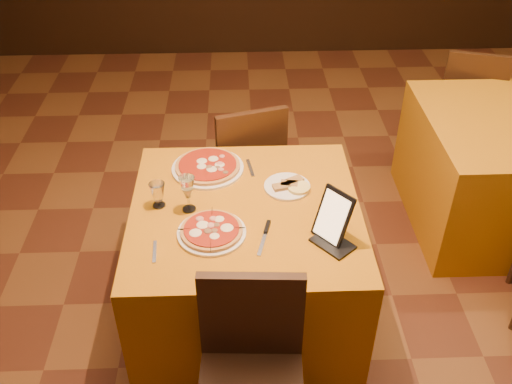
{
  "coord_description": "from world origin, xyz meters",
  "views": [
    {
      "loc": [
        -0.49,
        -2.23,
        2.45
      ],
      "look_at": [
        -0.41,
        -0.12,
        0.86
      ],
      "focal_mm": 40.0,
      "sensor_mm": 36.0,
      "label": 1
    }
  ],
  "objects_px": {
    "wine_glass": "(188,194)",
    "tablet": "(333,216)",
    "main_table": "(246,265)",
    "pizza_far": "(208,167)",
    "chair_main_far": "(243,162)",
    "side_table": "(504,171)",
    "chair_side_far": "(466,102)",
    "pizza_near": "(212,232)",
    "water_glass": "(158,195)"
  },
  "relations": [
    {
      "from": "wine_glass",
      "to": "pizza_near",
      "type": "bearing_deg",
      "value": -58.5
    },
    {
      "from": "pizza_near",
      "to": "pizza_far",
      "type": "relative_size",
      "value": 0.83
    },
    {
      "from": "side_table",
      "to": "pizza_far",
      "type": "relative_size",
      "value": 2.92
    },
    {
      "from": "tablet",
      "to": "water_glass",
      "type": "bearing_deg",
      "value": -148.49
    },
    {
      "from": "pizza_near",
      "to": "pizza_far",
      "type": "height_order",
      "value": "same"
    },
    {
      "from": "pizza_far",
      "to": "side_table",
      "type": "bearing_deg",
      "value": 13.7
    },
    {
      "from": "chair_side_far",
      "to": "wine_glass",
      "type": "distance_m",
      "value": 2.51
    },
    {
      "from": "pizza_near",
      "to": "wine_glass",
      "type": "xyz_separation_m",
      "value": [
        -0.11,
        0.18,
        0.08
      ]
    },
    {
      "from": "chair_side_far",
      "to": "pizza_near",
      "type": "relative_size",
      "value": 2.91
    },
    {
      "from": "chair_side_far",
      "to": "tablet",
      "type": "height_order",
      "value": "tablet"
    },
    {
      "from": "side_table",
      "to": "tablet",
      "type": "distance_m",
      "value": 1.7
    },
    {
      "from": "side_table",
      "to": "chair_main_far",
      "type": "distance_m",
      "value": 1.66
    },
    {
      "from": "main_table",
      "to": "wine_glass",
      "type": "xyz_separation_m",
      "value": [
        -0.27,
        -0.0,
        0.47
      ]
    },
    {
      "from": "pizza_near",
      "to": "side_table",
      "type": "bearing_deg",
      "value": 27.98
    },
    {
      "from": "chair_main_far",
      "to": "chair_side_far",
      "type": "relative_size",
      "value": 1.0
    },
    {
      "from": "chair_side_far",
      "to": "tablet",
      "type": "relative_size",
      "value": 3.73
    },
    {
      "from": "pizza_far",
      "to": "wine_glass",
      "type": "height_order",
      "value": "wine_glass"
    },
    {
      "from": "chair_main_far",
      "to": "main_table",
      "type": "bearing_deg",
      "value": 74.01
    },
    {
      "from": "main_table",
      "to": "chair_side_far",
      "type": "xyz_separation_m",
      "value": [
        1.66,
        1.56,
        0.08
      ]
    },
    {
      "from": "side_table",
      "to": "chair_side_far",
      "type": "relative_size",
      "value": 1.21
    },
    {
      "from": "water_glass",
      "to": "wine_glass",
      "type": "bearing_deg",
      "value": -13.34
    },
    {
      "from": "wine_glass",
      "to": "tablet",
      "type": "xyz_separation_m",
      "value": [
        0.65,
        -0.22,
        0.03
      ]
    },
    {
      "from": "pizza_near",
      "to": "tablet",
      "type": "height_order",
      "value": "tablet"
    },
    {
      "from": "chair_main_far",
      "to": "tablet",
      "type": "xyz_separation_m",
      "value": [
        0.38,
        -1.05,
        0.41
      ]
    },
    {
      "from": "chair_main_far",
      "to": "tablet",
      "type": "distance_m",
      "value": 1.19
    },
    {
      "from": "chair_main_far",
      "to": "wine_glass",
      "type": "height_order",
      "value": "wine_glass"
    },
    {
      "from": "pizza_far",
      "to": "tablet",
      "type": "distance_m",
      "value": 0.8
    },
    {
      "from": "pizza_near",
      "to": "wine_glass",
      "type": "relative_size",
      "value": 1.64
    },
    {
      "from": "chair_main_far",
      "to": "water_glass",
      "type": "height_order",
      "value": "chair_main_far"
    },
    {
      "from": "water_glass",
      "to": "tablet",
      "type": "bearing_deg",
      "value": -17.91
    },
    {
      "from": "pizza_near",
      "to": "pizza_far",
      "type": "distance_m",
      "value": 0.52
    },
    {
      "from": "main_table",
      "to": "pizza_far",
      "type": "bearing_deg",
      "value": 119.65
    },
    {
      "from": "side_table",
      "to": "pizza_near",
      "type": "distance_m",
      "value": 2.1
    },
    {
      "from": "main_table",
      "to": "chair_main_far",
      "type": "height_order",
      "value": "chair_main_far"
    },
    {
      "from": "pizza_far",
      "to": "wine_glass",
      "type": "distance_m",
      "value": 0.35
    },
    {
      "from": "chair_main_far",
      "to": "chair_side_far",
      "type": "height_order",
      "value": "same"
    },
    {
      "from": "side_table",
      "to": "tablet",
      "type": "xyz_separation_m",
      "value": [
        -1.28,
        -1.01,
        0.49
      ]
    },
    {
      "from": "pizza_far",
      "to": "tablet",
      "type": "height_order",
      "value": "tablet"
    },
    {
      "from": "tablet",
      "to": "pizza_far",
      "type": "bearing_deg",
      "value": -174.89
    },
    {
      "from": "tablet",
      "to": "pizza_near",
      "type": "bearing_deg",
      "value": -134.84
    },
    {
      "from": "pizza_near",
      "to": "water_glass",
      "type": "height_order",
      "value": "water_glass"
    },
    {
      "from": "chair_side_far",
      "to": "pizza_near",
      "type": "distance_m",
      "value": 2.54
    },
    {
      "from": "chair_side_far",
      "to": "tablet",
      "type": "xyz_separation_m",
      "value": [
        -1.28,
        -1.79,
        0.41
      ]
    },
    {
      "from": "chair_main_far",
      "to": "wine_glass",
      "type": "bearing_deg",
      "value": 56.2
    },
    {
      "from": "main_table",
      "to": "tablet",
      "type": "height_order",
      "value": "tablet"
    },
    {
      "from": "chair_side_far",
      "to": "pizza_near",
      "type": "bearing_deg",
      "value": 61.04
    },
    {
      "from": "water_glass",
      "to": "tablet",
      "type": "relative_size",
      "value": 0.53
    },
    {
      "from": "chair_side_far",
      "to": "pizza_far",
      "type": "relative_size",
      "value": 2.42
    },
    {
      "from": "chair_side_far",
      "to": "wine_glass",
      "type": "relative_size",
      "value": 4.79
    },
    {
      "from": "pizza_near",
      "to": "water_glass",
      "type": "bearing_deg",
      "value": 139.94
    }
  ]
}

